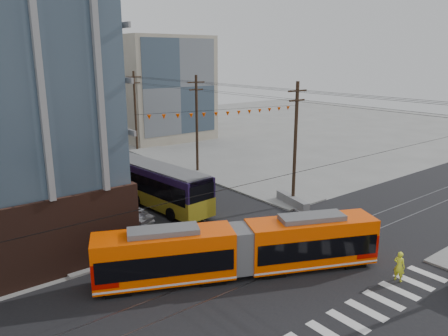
% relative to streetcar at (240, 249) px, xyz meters
% --- Properties ---
extents(ground, '(160.00, 160.00, 0.00)m').
position_rel_streetcar_xyz_m(ground, '(3.51, -4.17, -1.68)').
color(ground, slate).
extents(bg_bldg_ne_near, '(14.00, 14.00, 16.00)m').
position_rel_streetcar_xyz_m(bg_bldg_ne_near, '(19.51, 43.83, 6.32)').
color(bg_bldg_ne_near, gray).
rests_on(bg_bldg_ne_near, ground).
extents(bg_bldg_ne_far, '(16.00, 16.00, 14.00)m').
position_rel_streetcar_xyz_m(bg_bldg_ne_far, '(21.51, 63.83, 5.32)').
color(bg_bldg_ne_far, '#8C99A5').
rests_on(bg_bldg_ne_far, ground).
extents(utility_pole_far, '(0.30, 0.30, 11.00)m').
position_rel_streetcar_xyz_m(utility_pole_far, '(12.01, 51.83, 3.82)').
color(utility_pole_far, black).
rests_on(utility_pole_far, ground).
extents(streetcar, '(16.84, 9.50, 3.35)m').
position_rel_streetcar_xyz_m(streetcar, '(0.00, 0.00, 0.00)').
color(streetcar, '#FF4900').
rests_on(streetcar, ground).
extents(city_bus, '(4.23, 13.66, 3.81)m').
position_rel_streetcar_xyz_m(city_bus, '(2.36, 14.93, 0.23)').
color(city_bus, '#1C0F35').
rests_on(city_bus, ground).
extents(parked_car_silver, '(3.01, 4.66, 1.45)m').
position_rel_streetcar_xyz_m(parked_car_silver, '(-1.93, 11.51, -0.95)').
color(parked_car_silver, '#A3A5AE').
rests_on(parked_car_silver, ground).
extents(parked_car_white, '(2.64, 5.39, 1.51)m').
position_rel_streetcar_xyz_m(parked_car_white, '(-1.85, 12.92, -0.92)').
color(parked_car_white, '#BBB3B4').
rests_on(parked_car_white, ground).
extents(parked_car_grey, '(2.31, 4.42, 1.19)m').
position_rel_streetcar_xyz_m(parked_car_grey, '(-1.39, 20.79, -1.08)').
color(parked_car_grey, '#4E525C').
rests_on(parked_car_grey, ground).
extents(pedestrian, '(0.52, 0.73, 1.89)m').
position_rel_streetcar_xyz_m(pedestrian, '(6.93, -6.47, -0.73)').
color(pedestrian, '#EFF72B').
rests_on(pedestrian, ground).
extents(jersey_barrier, '(2.01, 4.51, 0.88)m').
position_rel_streetcar_xyz_m(jersey_barrier, '(11.81, 6.70, -1.24)').
color(jersey_barrier, slate).
rests_on(jersey_barrier, ground).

